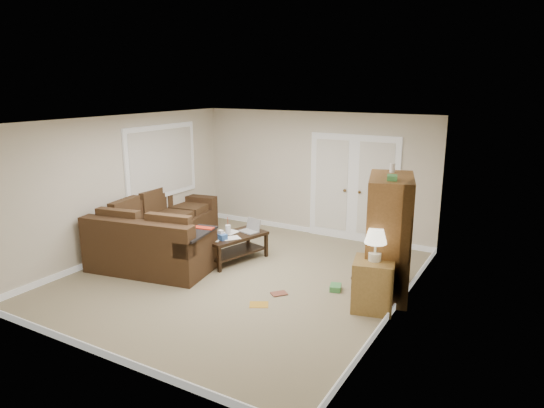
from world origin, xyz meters
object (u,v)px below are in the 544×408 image
Objects in this scene: sectional_sofa at (159,235)px; tv_armoire at (388,236)px; coffee_table at (235,246)px; side_cabinet at (373,281)px.

tv_armoire reaches higher than sectional_sofa.
sectional_sofa is 1.45m from coffee_table.
tv_armoire is 0.77m from side_cabinet.
coffee_table is (1.38, 0.42, -0.11)m from sectional_sofa.
coffee_table is 2.78m from side_cabinet.
side_cabinet is (2.70, -0.63, 0.16)m from coffee_table.
coffee_table is at bearing 6.88° from sectional_sofa.
coffee_table is 1.10× the size of side_cabinet.
tv_armoire is at bearing 15.27° from coffee_table.
side_cabinet reaches higher than coffee_table.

